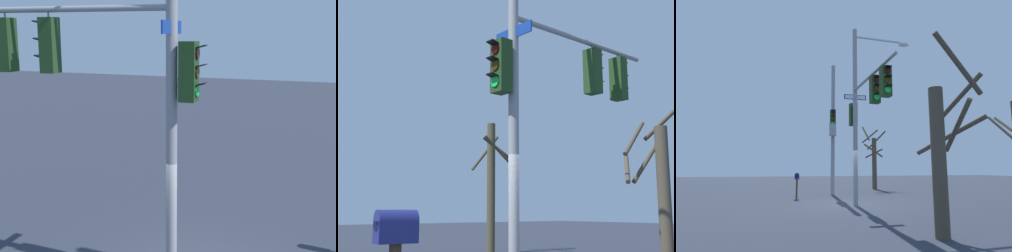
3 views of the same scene
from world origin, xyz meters
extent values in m
cylinder|color=gray|center=(0.47, 0.29, 4.28)|extent=(0.22, 0.22, 8.56)
cylinder|color=gray|center=(2.70, 0.41, 5.42)|extent=(4.46, 0.36, 0.12)
cube|color=#1E3D19|center=(3.04, 0.43, 4.72)|extent=(0.33, 0.39, 1.10)
cylinder|color=#2F0403|center=(3.20, 0.45, 5.06)|extent=(0.05, 0.22, 0.22)
cube|color=black|center=(3.28, 0.46, 5.18)|extent=(0.18, 0.22, 0.06)
cylinder|color=#352504|center=(3.20, 0.45, 4.72)|extent=(0.05, 0.22, 0.22)
cube|color=black|center=(3.28, 0.46, 4.84)|extent=(0.18, 0.22, 0.06)
cylinder|color=#19D147|center=(3.20, 0.45, 4.38)|extent=(0.05, 0.22, 0.22)
cube|color=black|center=(3.28, 0.46, 4.50)|extent=(0.18, 0.22, 0.06)
cylinder|color=gray|center=(3.04, 0.43, 5.34)|extent=(0.04, 0.04, 0.15)
cube|color=#1E3D19|center=(4.06, 0.49, 4.72)|extent=(0.33, 0.39, 1.10)
cylinder|color=#2F0403|center=(4.23, 0.50, 5.06)|extent=(0.05, 0.22, 0.22)
cube|color=black|center=(4.30, 0.51, 5.18)|extent=(0.18, 0.22, 0.06)
cylinder|color=#352504|center=(4.23, 0.50, 4.72)|extent=(0.05, 0.22, 0.22)
cube|color=black|center=(4.30, 0.51, 4.84)|extent=(0.18, 0.22, 0.06)
cylinder|color=#19D147|center=(4.23, 0.50, 4.38)|extent=(0.05, 0.22, 0.22)
cube|color=black|center=(4.30, 0.51, 4.50)|extent=(0.18, 0.22, 0.06)
cylinder|color=gray|center=(4.06, 0.49, 5.34)|extent=(0.04, 0.04, 0.15)
cube|color=#1E3D19|center=(0.15, 0.27, 4.27)|extent=(0.32, 0.38, 1.10)
cylinder|color=#2F0403|center=(-0.02, 0.27, 4.61)|extent=(0.04, 0.22, 0.22)
cube|color=black|center=(-0.09, 0.26, 4.73)|extent=(0.17, 0.22, 0.06)
cylinder|color=#352504|center=(-0.02, 0.27, 4.27)|extent=(0.04, 0.22, 0.22)
cube|color=black|center=(-0.09, 0.26, 4.39)|extent=(0.17, 0.22, 0.06)
cylinder|color=#19D147|center=(-0.02, 0.27, 3.93)|extent=(0.04, 0.22, 0.22)
cube|color=black|center=(-0.09, 0.26, 4.05)|extent=(0.17, 0.22, 0.06)
cube|color=navy|center=(0.47, 0.29, 5.07)|extent=(0.08, 1.10, 0.24)
cube|color=white|center=(0.49, 0.29, 5.07)|extent=(0.06, 1.00, 0.18)
cube|color=navy|center=(-3.16, -2.24, 1.17)|extent=(0.46, 0.29, 0.24)
cylinder|color=navy|center=(-3.16, -2.24, 1.29)|extent=(0.46, 0.29, 0.24)
cylinder|color=#48422D|center=(3.94, 5.90, 2.16)|extent=(0.28, 0.28, 4.32)
cylinder|color=#48422D|center=(4.02, 6.37, 3.36)|extent=(1.04, 0.27, 1.26)
cylinder|color=#48422D|center=(3.84, 5.39, 3.40)|extent=(1.09, 0.30, 0.76)
cylinder|color=#48422D|center=(3.90, 5.24, 3.21)|extent=(1.38, 0.17, 1.18)
cylinder|color=#494032|center=(6.44, 0.95, 1.90)|extent=(0.37, 0.37, 3.81)
cylinder|color=#494032|center=(6.46, 1.54, 2.80)|extent=(1.26, 0.16, 1.28)
cylinder|color=#494032|center=(6.20, 1.71, 3.54)|extent=(1.63, 0.63, 1.23)
cylinder|color=#494032|center=(5.82, 1.72, 2.62)|extent=(1.66, 1.39, 1.05)
cylinder|color=#494032|center=(7.18, 1.17, 4.20)|extent=(0.58, 1.58, 1.37)
camera|label=1|loc=(-2.60, 8.31, 5.00)|focal=49.46mm
camera|label=2|loc=(-5.43, -7.17, 1.40)|focal=51.08mm
camera|label=3|loc=(12.67, -2.83, 1.74)|focal=28.71mm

